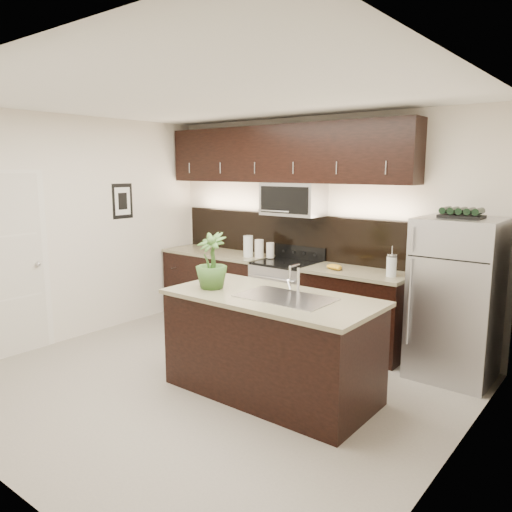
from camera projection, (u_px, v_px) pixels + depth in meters
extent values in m
plane|color=gray|center=(210.00, 383.00, 4.88)|extent=(4.50, 4.50, 0.00)
cube|color=silver|center=(319.00, 227.00, 6.20)|extent=(4.50, 0.02, 2.70)
cube|color=silver|center=(72.00, 229.00, 6.01)|extent=(0.02, 4.00, 2.70)
cube|color=silver|center=(456.00, 279.00, 3.28)|extent=(0.02, 4.00, 2.70)
cube|color=white|center=(205.00, 96.00, 4.41)|extent=(4.50, 4.00, 0.02)
cube|color=silver|center=(9.00, 267.00, 5.44)|extent=(0.04, 0.80, 2.02)
sphere|color=silver|center=(38.00, 264.00, 5.67)|extent=(0.06, 0.06, 0.06)
cube|color=black|center=(123.00, 201.00, 6.54)|extent=(0.01, 0.32, 0.46)
cube|color=white|center=(123.00, 201.00, 6.53)|extent=(0.00, 0.24, 0.36)
cube|color=black|center=(219.00, 286.00, 6.97)|extent=(1.57, 0.62, 0.90)
cube|color=black|center=(357.00, 313.00, 5.68)|extent=(1.16, 0.62, 0.90)
cube|color=#B2B2B7|center=(287.00, 299.00, 6.26)|extent=(0.76, 0.62, 0.90)
cube|color=black|center=(288.00, 263.00, 6.18)|extent=(0.76, 0.60, 0.03)
cube|color=tan|center=(218.00, 253.00, 6.89)|extent=(1.59, 0.65, 0.04)
cube|color=tan|center=(358.00, 272.00, 5.60)|extent=(1.18, 0.65, 0.04)
cube|color=black|center=(288.00, 235.00, 6.48)|extent=(3.49, 0.02, 0.56)
cube|color=#B2B2B7|center=(293.00, 199.00, 6.13)|extent=(0.76, 0.40, 0.40)
cube|color=black|center=(282.00, 154.00, 6.19)|extent=(3.49, 0.33, 0.70)
cube|color=black|center=(271.00, 347.00, 4.59)|extent=(1.90, 0.90, 0.90)
cube|color=tan|center=(272.00, 297.00, 4.51)|extent=(1.96, 0.96, 0.04)
cube|color=silver|center=(285.00, 297.00, 4.41)|extent=(0.84, 0.50, 0.01)
cylinder|color=silver|center=(298.00, 281.00, 4.56)|extent=(0.03, 0.03, 0.24)
cylinder|color=silver|center=(294.00, 266.00, 4.48)|extent=(0.02, 0.14, 0.02)
cylinder|color=silver|center=(290.00, 272.00, 4.43)|extent=(0.02, 0.02, 0.10)
cube|color=#B2B2B7|center=(456.00, 299.00, 4.91)|extent=(0.77, 0.70, 1.60)
cube|color=black|center=(461.00, 216.00, 4.77)|extent=(0.40, 0.25, 0.03)
cylinder|color=black|center=(446.00, 211.00, 4.85)|extent=(0.07, 0.23, 0.07)
cylinder|color=black|center=(454.00, 211.00, 4.81)|extent=(0.07, 0.23, 0.07)
cylinder|color=black|center=(462.00, 211.00, 4.76)|extent=(0.07, 0.23, 0.07)
cylinder|color=black|center=(470.00, 212.00, 4.71)|extent=(0.07, 0.23, 0.07)
cylinder|color=black|center=(478.00, 212.00, 4.67)|extent=(0.07, 0.23, 0.07)
imported|color=#3A6327|center=(211.00, 261.00, 4.73)|extent=(0.32, 0.32, 0.54)
cylinder|color=silver|center=(248.00, 246.00, 6.47)|extent=(0.13, 0.13, 0.27)
cylinder|color=silver|center=(259.00, 248.00, 6.44)|extent=(0.11, 0.11, 0.23)
cylinder|color=silver|center=(270.00, 250.00, 6.40)|extent=(0.10, 0.10, 0.19)
cylinder|color=silver|center=(391.00, 267.00, 5.29)|extent=(0.11, 0.11, 0.21)
cylinder|color=silver|center=(392.00, 256.00, 5.27)|extent=(0.11, 0.11, 0.02)
cylinder|color=silver|center=(392.00, 251.00, 5.26)|extent=(0.01, 0.01, 0.08)
ellipsoid|color=gold|center=(332.00, 266.00, 5.70)|extent=(0.23, 0.21, 0.06)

